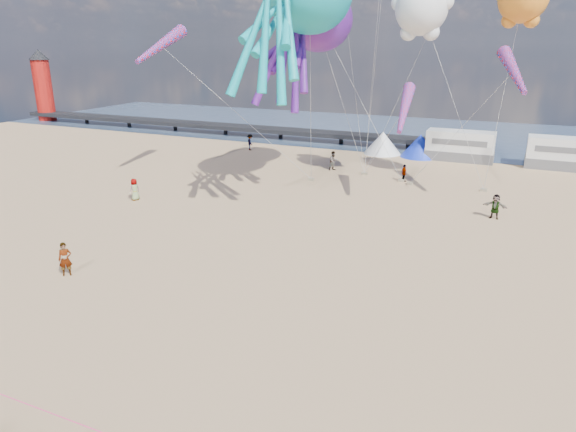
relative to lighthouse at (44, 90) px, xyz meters
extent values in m
plane|color=tan|center=(56.00, -44.00, -4.50)|extent=(120.00, 120.00, 0.00)
plane|color=#324560|center=(56.00, 11.00, -4.48)|extent=(120.00, 120.00, 0.00)
cube|color=black|center=(28.00, 0.00, -3.50)|extent=(60.00, 3.00, 0.50)
cylinder|color=#A5140F|center=(0.00, 0.00, 0.00)|extent=(2.60, 2.60, 9.00)
cube|color=silver|center=(62.00, -4.00, -3.00)|extent=(6.60, 2.50, 3.00)
cube|color=silver|center=(71.50, -4.00, -3.00)|extent=(6.60, 2.50, 3.00)
cone|color=white|center=(54.00, -4.00, -3.30)|extent=(4.00, 4.00, 2.40)
cone|color=#1933CC|center=(58.00, -4.00, -3.30)|extent=(4.00, 4.00, 2.40)
cylinder|color=#F2338C|center=(56.00, -49.00, -4.48)|extent=(34.00, 0.03, 0.03)
imported|color=tan|center=(46.59, -40.90, -3.60)|extent=(0.77, 0.76, 1.80)
imported|color=#7F6659|center=(51.63, -13.33, -3.59)|extent=(0.99, 1.05, 1.81)
imported|color=#7F6659|center=(39.94, -8.04, -3.61)|extent=(1.08, 1.09, 1.77)
imported|color=#7F6659|center=(58.62, -14.83, -3.74)|extent=(1.04, 1.12, 1.52)
imported|color=#7F6659|center=(66.39, -22.19, -3.64)|extent=(1.06, 0.59, 1.72)
imported|color=#7F6659|center=(40.94, -28.73, -3.65)|extent=(0.57, 0.71, 1.69)
cube|color=gray|center=(51.14, -17.80, -4.39)|extent=(0.50, 0.35, 0.22)
cube|color=gray|center=(58.46, -14.96, -4.39)|extent=(0.50, 0.35, 0.22)
cube|color=gray|center=(65.22, -15.28, -4.39)|extent=(0.50, 0.35, 0.22)
cube|color=gray|center=(59.33, -15.61, -4.39)|extent=(0.50, 0.35, 0.22)
cube|color=gray|center=(54.83, -13.84, -4.39)|extent=(0.50, 0.35, 0.22)
camera|label=1|loc=(66.96, -58.45, 7.00)|focal=32.00mm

